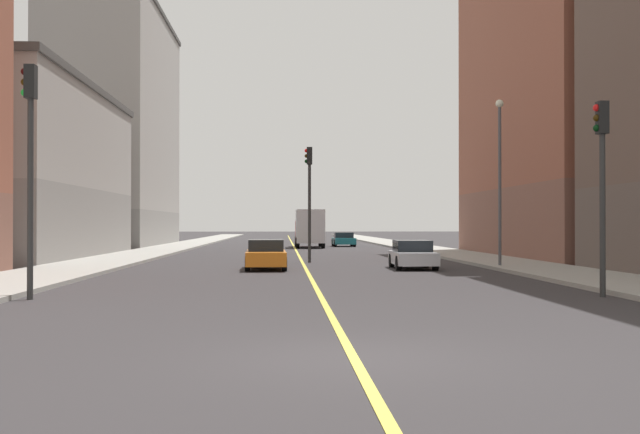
{
  "coord_description": "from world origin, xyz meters",
  "views": [
    {
      "loc": [
        -1.07,
        -11.66,
        2.01
      ],
      "look_at": [
        1.12,
        32.97,
        2.42
      ],
      "focal_mm": 43.68,
      "sensor_mm": 36.0,
      "label": 1
    }
  ],
  "objects_px": {
    "street_lamp_left_near": "(500,165)",
    "car_silver": "(413,255)",
    "car_orange": "(266,255)",
    "car_teal": "(344,240)",
    "building_right_distant": "(116,129)",
    "box_truck": "(310,228)",
    "traffic_light_right_near": "(30,148)",
    "building_left_mid": "(569,63)",
    "traffic_light_left_near": "(602,169)",
    "building_right_midblock": "(21,171)",
    "traffic_light_median_far": "(309,188)"
  },
  "relations": [
    {
      "from": "building_right_midblock",
      "to": "building_left_mid",
      "type": "bearing_deg",
      "value": -0.03
    },
    {
      "from": "traffic_light_median_far",
      "to": "car_teal",
      "type": "height_order",
      "value": "traffic_light_median_far"
    },
    {
      "from": "building_right_midblock",
      "to": "street_lamp_left_near",
      "type": "height_order",
      "value": "building_right_midblock"
    },
    {
      "from": "traffic_light_median_far",
      "to": "street_lamp_left_near",
      "type": "distance_m",
      "value": 10.31
    },
    {
      "from": "car_teal",
      "to": "traffic_light_right_near",
      "type": "bearing_deg",
      "value": -104.1
    },
    {
      "from": "traffic_light_median_far",
      "to": "car_silver",
      "type": "bearing_deg",
      "value": -53.06
    },
    {
      "from": "building_left_mid",
      "to": "building_right_midblock",
      "type": "bearing_deg",
      "value": 179.97
    },
    {
      "from": "traffic_light_right_near",
      "to": "car_teal",
      "type": "relative_size",
      "value": 1.55
    },
    {
      "from": "car_teal",
      "to": "car_silver",
      "type": "bearing_deg",
      "value": -89.5
    },
    {
      "from": "building_right_distant",
      "to": "street_lamp_left_near",
      "type": "xyz_separation_m",
      "value": [
        25.19,
        -37.98,
        -6.14
      ]
    },
    {
      "from": "building_right_distant",
      "to": "car_teal",
      "type": "bearing_deg",
      "value": -7.47
    },
    {
      "from": "building_right_distant",
      "to": "car_silver",
      "type": "bearing_deg",
      "value": -60.82
    },
    {
      "from": "car_teal",
      "to": "building_right_midblock",
      "type": "bearing_deg",
      "value": -131.82
    },
    {
      "from": "car_orange",
      "to": "car_teal",
      "type": "xyz_separation_m",
      "value": [
        6.27,
        35.38,
        -0.04
      ]
    },
    {
      "from": "street_lamp_left_near",
      "to": "car_teal",
      "type": "distance_m",
      "value": 35.73
    },
    {
      "from": "building_left_mid",
      "to": "street_lamp_left_near",
      "type": "xyz_separation_m",
      "value": [
        -7.65,
        -11.85,
        -7.16
      ]
    },
    {
      "from": "traffic_light_right_near",
      "to": "box_truck",
      "type": "xyz_separation_m",
      "value": [
        9.08,
        45.52,
        -2.34
      ]
    },
    {
      "from": "traffic_light_left_near",
      "to": "traffic_light_median_far",
      "type": "distance_m",
      "value": 20.9
    },
    {
      "from": "car_orange",
      "to": "car_teal",
      "type": "relative_size",
      "value": 1.09
    },
    {
      "from": "traffic_light_left_near",
      "to": "street_lamp_left_near",
      "type": "height_order",
      "value": "street_lamp_left_near"
    },
    {
      "from": "traffic_light_left_near",
      "to": "car_teal",
      "type": "height_order",
      "value": "traffic_light_left_near"
    },
    {
      "from": "car_silver",
      "to": "box_truck",
      "type": "relative_size",
      "value": 0.5
    },
    {
      "from": "building_right_distant",
      "to": "car_silver",
      "type": "xyz_separation_m",
      "value": [
        21.22,
        -38.0,
        -10.18
      ]
    },
    {
      "from": "building_right_distant",
      "to": "traffic_light_left_near",
      "type": "relative_size",
      "value": 4.35
    },
    {
      "from": "building_right_midblock",
      "to": "box_truck",
      "type": "bearing_deg",
      "value": 48.48
    },
    {
      "from": "building_left_mid",
      "to": "traffic_light_right_near",
      "type": "height_order",
      "value": "building_left_mid"
    },
    {
      "from": "traffic_light_left_near",
      "to": "car_orange",
      "type": "bearing_deg",
      "value": 125.23
    },
    {
      "from": "traffic_light_left_near",
      "to": "street_lamp_left_near",
      "type": "xyz_separation_m",
      "value": [
        1.02,
        13.64,
        1.13
      ]
    },
    {
      "from": "traffic_light_left_near",
      "to": "traffic_light_right_near",
      "type": "height_order",
      "value": "traffic_light_right_near"
    },
    {
      "from": "building_left_mid",
      "to": "box_truck",
      "type": "height_order",
      "value": "building_left_mid"
    },
    {
      "from": "building_left_mid",
      "to": "traffic_light_left_near",
      "type": "distance_m",
      "value": 28.18
    },
    {
      "from": "car_silver",
      "to": "box_truck",
      "type": "height_order",
      "value": "box_truck"
    },
    {
      "from": "car_orange",
      "to": "car_silver",
      "type": "relative_size",
      "value": 1.11
    },
    {
      "from": "street_lamp_left_near",
      "to": "car_silver",
      "type": "bearing_deg",
      "value": -179.76
    },
    {
      "from": "traffic_light_left_near",
      "to": "traffic_light_median_far",
      "type": "xyz_separation_m",
      "value": [
        -7.4,
        19.54,
        0.37
      ]
    },
    {
      "from": "building_right_midblock",
      "to": "car_orange",
      "type": "xyz_separation_m",
      "value": [
        14.64,
        -12.01,
        -4.48
      ]
    },
    {
      "from": "building_right_midblock",
      "to": "car_silver",
      "type": "height_order",
      "value": "building_right_midblock"
    },
    {
      "from": "street_lamp_left_near",
      "to": "car_silver",
      "type": "xyz_separation_m",
      "value": [
        -3.97,
        -0.02,
        -4.04
      ]
    },
    {
      "from": "car_teal",
      "to": "car_silver",
      "type": "relative_size",
      "value": 1.02
    },
    {
      "from": "traffic_light_median_far",
      "to": "building_right_midblock",
      "type": "bearing_deg",
      "value": 160.39
    },
    {
      "from": "building_right_distant",
      "to": "car_orange",
      "type": "bearing_deg",
      "value": -68.99
    },
    {
      "from": "building_right_midblock",
      "to": "traffic_light_left_near",
      "type": "relative_size",
      "value": 4.11
    },
    {
      "from": "traffic_light_left_near",
      "to": "car_teal",
      "type": "xyz_separation_m",
      "value": [
        -3.26,
        48.88,
        -2.93
      ]
    },
    {
      "from": "box_truck",
      "to": "building_right_midblock",
      "type": "bearing_deg",
      "value": -131.52
    },
    {
      "from": "street_lamp_left_near",
      "to": "car_orange",
      "type": "bearing_deg",
      "value": -179.25
    },
    {
      "from": "traffic_light_right_near",
      "to": "car_orange",
      "type": "height_order",
      "value": "traffic_light_right_near"
    },
    {
      "from": "traffic_light_median_far",
      "to": "car_silver",
      "type": "distance_m",
      "value": 8.09
    },
    {
      "from": "traffic_light_right_near",
      "to": "traffic_light_left_near",
      "type": "bearing_deg",
      "value": -0.0
    },
    {
      "from": "building_right_midblock",
      "to": "car_teal",
      "type": "bearing_deg",
      "value": 48.18
    },
    {
      "from": "building_left_mid",
      "to": "car_orange",
      "type": "height_order",
      "value": "building_left_mid"
    }
  ]
}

